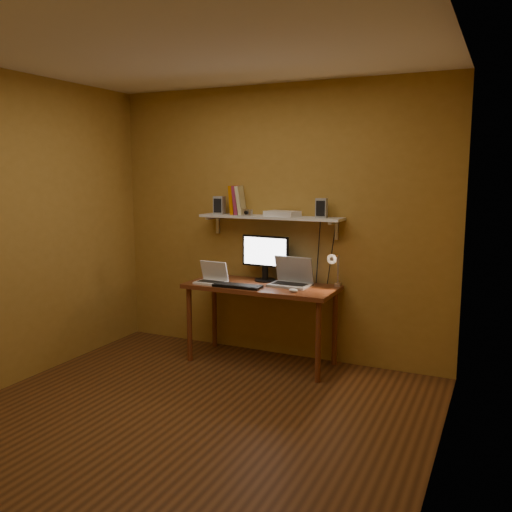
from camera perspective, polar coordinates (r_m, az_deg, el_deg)
The scene contains 14 objects.
room at distance 3.81m, azimuth -7.22°, elevation 1.50°, with size 3.44×3.24×2.64m.
desk at distance 5.04m, azimuth 0.57°, elevation -3.99°, with size 1.40×0.60×0.75m.
wall_shelf at distance 5.11m, azimuth 1.49°, elevation 4.07°, with size 1.40×0.25×0.21m.
monitor at distance 5.16m, azimuth 0.97°, elevation 0.04°, with size 0.48×0.22×0.43m.
laptop at distance 4.99m, azimuth 3.79°, elevation -2.31°, with size 0.38×0.28×0.27m.
netbook at distance 5.10m, azimuth -4.61°, elevation -2.24°, with size 0.28×0.21×0.21m.
keyboard at distance 4.91m, azimuth -1.96°, elevation -3.17°, with size 0.45×0.15×0.02m, color black.
mouse at distance 4.72m, azimuth 3.96°, elevation -3.62°, with size 0.09×0.06×0.03m, color white.
desk_lamp at distance 4.87m, azimuth 8.28°, elevation -1.00°, with size 0.09×0.23×0.38m.
speaker_left at distance 5.33m, azimuth -3.89°, elevation 5.35°, with size 0.10×0.10×0.17m, color #94979C.
speaker_right at distance 4.92m, azimuth 6.91°, elevation 5.03°, with size 0.10×0.10×0.17m, color #94979C.
books at distance 5.28m, azimuth -2.01°, elevation 5.90°, with size 0.17×0.20×0.28m.
shelf_camera at distance 5.12m, azimuth -0.91°, elevation 4.60°, with size 0.11×0.06×0.06m.
router at distance 5.05m, azimuth 2.79°, elevation 4.47°, with size 0.30×0.20×0.05m, color white.
Camera 1 is at (2.02, -3.19, 1.78)m, focal length 38.00 mm.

